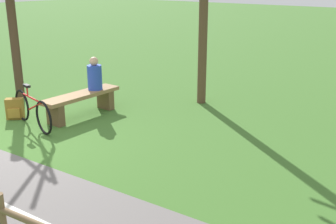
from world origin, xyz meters
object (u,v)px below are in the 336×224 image
person_seated (95,76)px  backpack (15,109)px  bicycle (32,110)px  tree_mid_field (14,26)px  tree_near_bench (202,13)px  bench (82,100)px

person_seated → backpack: size_ratio=1.63×
bicycle → tree_mid_field: tree_mid_field is taller
person_seated → tree_near_bench: (-1.99, 1.44, 1.29)m
bicycle → tree_mid_field: (-1.09, -2.07, 1.40)m
tree_near_bench → bicycle: bearing=-25.8°
bench → backpack: 1.40m
tree_near_bench → bench: bearing=-31.0°
bench → bicycle: bearing=-13.1°
bench → tree_mid_field: tree_mid_field is taller
tree_mid_field → backpack: bearing=52.4°
person_seated → backpack: person_seated is taller
bicycle → backpack: size_ratio=3.82×
person_seated → tree_mid_field: 2.51m
person_seated → tree_mid_field: size_ratio=0.18×
backpack → tree_near_bench: 4.58m
bench → backpack: (0.99, -0.98, -0.14)m
bicycle → backpack: 0.76m
bench → person_seated: bearing=-180.0°
tree_mid_field → tree_near_bench: bearing=122.4°
bench → tree_near_bench: (-2.40, 1.44, 1.75)m
bench → tree_mid_field: bearing=-91.1°
tree_near_bench → person_seated: bearing=-36.0°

